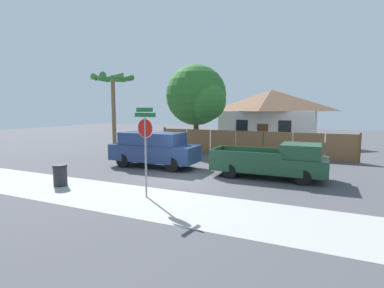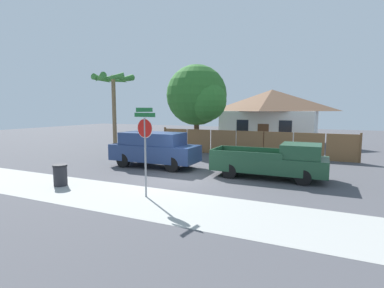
{
  "view_description": "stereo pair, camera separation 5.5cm",
  "coord_description": "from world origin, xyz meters",
  "px_view_note": "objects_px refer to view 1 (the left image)",
  "views": [
    {
      "loc": [
        6.19,
        -12.21,
        3.22
      ],
      "look_at": [
        0.4,
        0.33,
        1.6
      ],
      "focal_mm": 28.0,
      "sensor_mm": 36.0,
      "label": 1
    },
    {
      "loc": [
        6.24,
        -12.19,
        3.22
      ],
      "look_at": [
        0.4,
        0.33,
        1.6
      ],
      "focal_mm": 28.0,
      "sensor_mm": 36.0,
      "label": 2
    }
  ],
  "objects_px": {
    "orange_pickup": "(274,161)",
    "stop_sign": "(145,137)",
    "palm_tree": "(113,85)",
    "red_suv": "(154,148)",
    "house": "(271,116)",
    "oak_tree": "(198,96)",
    "trash_bin": "(60,175)"
  },
  "relations": [
    {
      "from": "trash_bin",
      "to": "palm_tree",
      "type": "bearing_deg",
      "value": 114.95
    },
    {
      "from": "house",
      "to": "palm_tree",
      "type": "xyz_separation_m",
      "value": [
        -8.99,
        -11.18,
        2.29
      ]
    },
    {
      "from": "oak_tree",
      "to": "palm_tree",
      "type": "xyz_separation_m",
      "value": [
        -4.69,
        -4.24,
        0.69
      ]
    },
    {
      "from": "house",
      "to": "orange_pickup",
      "type": "distance_m",
      "value": 14.54
    },
    {
      "from": "stop_sign",
      "to": "palm_tree",
      "type": "bearing_deg",
      "value": 142.21
    },
    {
      "from": "house",
      "to": "palm_tree",
      "type": "height_order",
      "value": "palm_tree"
    },
    {
      "from": "house",
      "to": "stop_sign",
      "type": "bearing_deg",
      "value": -92.99
    },
    {
      "from": "orange_pickup",
      "to": "trash_bin",
      "type": "distance_m",
      "value": 9.46
    },
    {
      "from": "house",
      "to": "palm_tree",
      "type": "distance_m",
      "value": 14.52
    },
    {
      "from": "stop_sign",
      "to": "trash_bin",
      "type": "bearing_deg",
      "value": -170.35
    },
    {
      "from": "trash_bin",
      "to": "stop_sign",
      "type": "bearing_deg",
      "value": 2.3
    },
    {
      "from": "stop_sign",
      "to": "orange_pickup",
      "type": "bearing_deg",
      "value": 60.89
    },
    {
      "from": "house",
      "to": "orange_pickup",
      "type": "xyz_separation_m",
      "value": [
        2.71,
        -14.17,
        -1.78
      ]
    },
    {
      "from": "red_suv",
      "to": "orange_pickup",
      "type": "xyz_separation_m",
      "value": [
        6.52,
        0.0,
        -0.24
      ]
    },
    {
      "from": "orange_pickup",
      "to": "house",
      "type": "bearing_deg",
      "value": 99.86
    },
    {
      "from": "oak_tree",
      "to": "red_suv",
      "type": "relative_size",
      "value": 1.34
    },
    {
      "from": "palm_tree",
      "to": "red_suv",
      "type": "height_order",
      "value": "palm_tree"
    },
    {
      "from": "orange_pickup",
      "to": "stop_sign",
      "type": "bearing_deg",
      "value": -127.44
    },
    {
      "from": "oak_tree",
      "to": "red_suv",
      "type": "height_order",
      "value": "oak_tree"
    },
    {
      "from": "stop_sign",
      "to": "oak_tree",
      "type": "bearing_deg",
      "value": 112.37
    },
    {
      "from": "oak_tree",
      "to": "palm_tree",
      "type": "relative_size",
      "value": 1.17
    },
    {
      "from": "house",
      "to": "stop_sign",
      "type": "height_order",
      "value": "house"
    },
    {
      "from": "house",
      "to": "red_suv",
      "type": "xyz_separation_m",
      "value": [
        -3.8,
        -14.17,
        -1.54
      ]
    },
    {
      "from": "house",
      "to": "orange_pickup",
      "type": "height_order",
      "value": "house"
    },
    {
      "from": "red_suv",
      "to": "stop_sign",
      "type": "relative_size",
      "value": 1.52
    },
    {
      "from": "orange_pickup",
      "to": "stop_sign",
      "type": "distance_m",
      "value": 6.41
    },
    {
      "from": "orange_pickup",
      "to": "stop_sign",
      "type": "height_order",
      "value": "stop_sign"
    },
    {
      "from": "palm_tree",
      "to": "orange_pickup",
      "type": "xyz_separation_m",
      "value": [
        11.7,
        -2.99,
        -4.07
      ]
    },
    {
      "from": "oak_tree",
      "to": "stop_sign",
      "type": "relative_size",
      "value": 2.03
    },
    {
      "from": "oak_tree",
      "to": "red_suv",
      "type": "distance_m",
      "value": 7.9
    },
    {
      "from": "orange_pickup",
      "to": "stop_sign",
      "type": "relative_size",
      "value": 1.6
    },
    {
      "from": "trash_bin",
      "to": "orange_pickup",
      "type": "bearing_deg",
      "value": 33.38
    }
  ]
}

